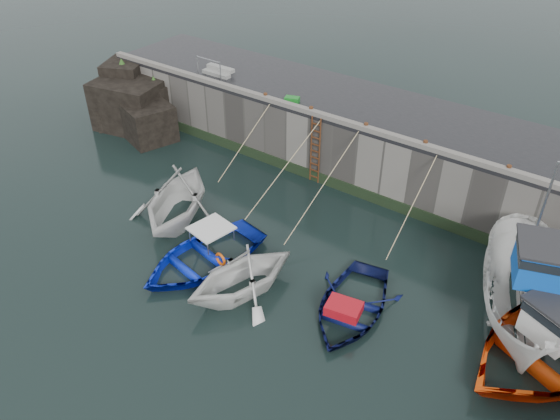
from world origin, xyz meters
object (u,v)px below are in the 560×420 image
Objects in this scene: ladder at (315,151)px; boat_far_white at (525,294)px; bollard_c at (366,126)px; bollard_d at (425,144)px; bollard_b at (311,110)px; fish_crate at (292,100)px; boat_near_blacktrim at (242,292)px; bollard_e at (509,169)px; boat_near_blue at (203,262)px; boat_far_orange at (557,342)px; boat_near_white at (179,218)px; boat_near_navy at (350,310)px; bollard_a at (265,96)px.

boat_far_white reaches higher than ladder.
bollard_d is at bearing 0.00° from bollard_c.
bollard_b is at bearing 180.00° from bollard_d.
ladder is at bearing -41.17° from fish_crate.
bollard_e is at bearing 70.33° from boat_near_blacktrim.
boat_near_blue is 12.14m from boat_far_orange.
boat_far_orange is (14.44, 1.73, 0.49)m from boat_near_white.
bollard_e is (10.95, 6.09, 3.30)m from boat_near_white.
fish_crate is (-11.92, 3.96, 2.18)m from boat_far_white.
bollard_d is (-0.69, 6.48, 3.30)m from boat_near_navy.
boat_far_orange is at bearing -19.98° from bollard_b.
boat_near_white is (-2.95, -5.76, -1.59)m from ladder.
fish_crate is 2.31× the size of bollard_d.
bollard_a reaches higher than boat_near_blacktrim.
boat_near_white reaches higher than boat_near_blacktrim.
bollard_c reaches higher than ladder.
boat_near_navy is 10.53m from fish_crate.
bollard_a is 1.00× the size of bollard_d.
ladder is 11.43× the size of bollard_d.
boat_near_blacktrim is at bearing -75.34° from ladder.
boat_far_orange is at bearing -38.82° from fish_crate.
boat_far_white reaches higher than bollard_b.
bollard_b reaches higher than fish_crate.
fish_crate is (-1.78, 0.72, 1.70)m from ladder.
bollard_d is (7.80, 0.00, 0.00)m from bollard_a.
bollard_a and bollard_b have the same top height.
ladder is at bearing 143.21° from boat_far_white.
boat_near_white is 0.57× the size of boat_far_orange.
boat_near_blue is (-0.21, -7.25, -1.59)m from ladder.
bollard_e is (8.50, 0.00, 0.00)m from bollard_b.
boat_near_blue is 8.62m from bollard_c.
bollard_e is (11.00, 0.00, 0.00)m from bollard_a.
bollard_c is (-9.29, 4.36, 2.81)m from boat_far_orange.
bollard_a is (-0.05, 6.09, 3.30)m from boat_near_white.
bollard_a is at bearing 120.55° from boat_near_blue.
ladder is 3.47m from bollard_a.
bollard_a is (-8.49, 6.48, 3.30)m from boat_near_navy.
ladder is 4.94× the size of fish_crate.
bollard_c is (5.20, 0.00, 0.00)m from bollard_a.
bollard_b is at bearing 43.83° from boat_near_white.
boat_far_white is 11.30× the size of fish_crate.
boat_far_white reaches higher than boat_near_blacktrim.
ladder is 11.43× the size of bollard_b.
boat_far_white is (10.13, -3.24, -0.48)m from ladder.
ladder is at bearing -6.38° from bollard_a.
boat_near_white is 17.74× the size of bollard_e.
bollard_e reaches higher than boat_near_blacktrim.
boat_far_white reaches higher than bollard_e.
boat_far_orange reaches higher than bollard_b.
boat_far_orange is at bearing -33.09° from bollard_d.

